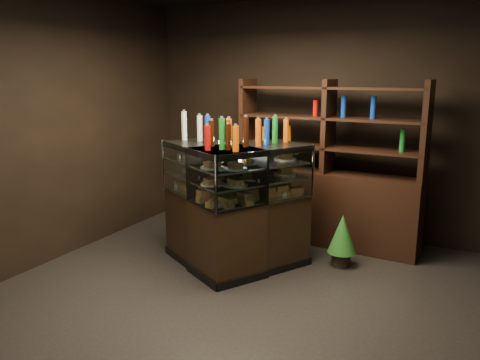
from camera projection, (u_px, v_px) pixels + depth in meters
ground at (247, 313)px, 4.11m from camera, size 5.00×5.00×0.00m
room_shell at (248, 88)px, 3.69m from camera, size 5.02×5.02×3.01m
display_case at (231, 227)px, 5.03m from camera, size 1.65×1.37×1.34m
food_display at (231, 177)px, 4.90m from camera, size 1.30×1.07×0.42m
bottles_top at (231, 132)px, 4.80m from camera, size 1.14×0.93×0.30m
potted_conifer at (342, 233)px, 5.06m from camera, size 0.31×0.31×0.66m
back_shelving at (326, 195)px, 5.73m from camera, size 2.28×0.57×2.00m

